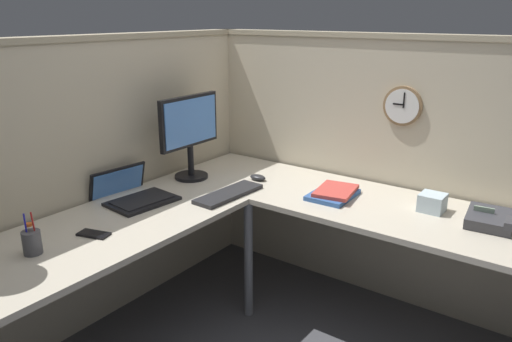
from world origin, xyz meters
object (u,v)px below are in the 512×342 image
Objects in this scene: pen_cup at (32,242)px; cell_phone at (94,234)px; computer_mouse at (258,177)px; wall_clock at (403,106)px; office_phone at (492,220)px; keyboard at (229,194)px; tissue_box at (432,203)px; laptop at (131,194)px; book_stack at (334,193)px; monitor at (190,131)px.

pen_cup is 1.25× the size of cell_phone.
wall_clock is at bearing -61.02° from computer_mouse.
cell_phone is at bearing 128.50° from office_phone.
tissue_box is at bearing -63.12° from keyboard.
computer_mouse is at bearing -8.61° from pen_cup.
wall_clock is (1.45, -0.85, 0.46)m from cell_phone.
laptop reaches higher than book_stack.
tissue_box is 0.55× the size of wall_clock.
wall_clock reaches higher than computer_mouse.
book_stack is (-0.06, 0.78, -0.02)m from office_phone.
monitor reaches higher than keyboard.
computer_mouse is 0.47× the size of wall_clock.
office_phone is at bearing -85.47° from book_stack.
office_phone reaches higher than book_stack.
book_stack is (0.32, -0.47, 0.01)m from keyboard.
pen_cup reaches higher than laptop.
pen_cup is 0.82× the size of office_phone.
computer_mouse is at bearing 118.98° from wall_clock.
tissue_box is at bearing -82.96° from computer_mouse.
office_phone is (1.40, -1.48, -0.02)m from pen_cup.
pen_cup is 0.60× the size of book_stack.
monitor is 1.68m from office_phone.
tissue_box reaches higher than cell_phone.
cell_phone is 1.64m from tissue_box.
keyboard is 1.06m from tissue_box.
pen_cup is at bearing 152.32° from book_stack.
computer_mouse is 1.28m from office_phone.
book_stack is at bearing 94.53° from office_phone.
monitor is 1.65× the size of book_stack.
pen_cup is at bearing -165.65° from laptop.
monitor is 0.92m from book_stack.
book_stack is 0.51m from tissue_box.
cell_phone is (-0.75, 0.17, -0.01)m from keyboard.
pen_cup is at bearing 171.39° from computer_mouse.
cell_phone is at bearing 169.69° from keyboard.
tissue_box is (0.32, -1.34, -0.25)m from monitor.
laptop is at bearing 177.41° from monitor.
wall_clock is at bearing -41.30° from keyboard.
computer_mouse is 0.72× the size of cell_phone.
office_phone is 0.78m from wall_clock.
wall_clock is at bearing -27.88° from pen_cup.
pen_cup reaches higher than book_stack.
office_phone is (0.28, -1.63, -0.26)m from monitor.
pen_cup is 0.27m from cell_phone.
cell_phone is 1.74m from wall_clock.
laptop is 1.56m from wall_clock.
office_phone is 1.00× the size of wall_clock.
pen_cup is at bearing 152.10° from cell_phone.
office_phone is at bearing -46.73° from pen_cup.
keyboard is 1.96× the size of office_phone.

